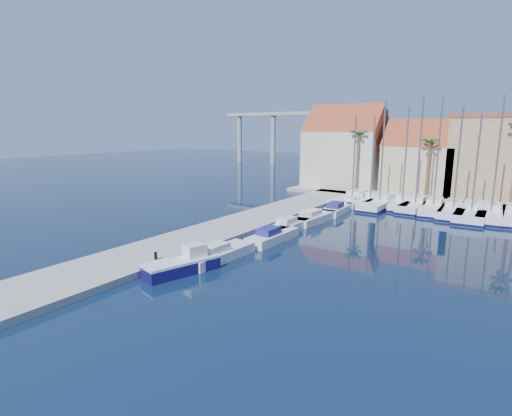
{
  "coord_description": "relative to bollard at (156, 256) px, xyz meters",
  "views": [
    {
      "loc": [
        15.45,
        -16.19,
        10.23
      ],
      "look_at": [
        -4.79,
        13.3,
        3.0
      ],
      "focal_mm": 28.0,
      "sensor_mm": 36.0,
      "label": 1
    }
  ],
  "objects": [
    {
      "name": "motorboat_west_6",
      "position": [
        3.48,
        34.36,
        -0.28
      ],
      "size": [
        2.23,
        6.26,
        1.4
      ],
      "rotation": [
        0.0,
        0.0,
        0.04
      ],
      "color": "white",
      "rests_on": "ground"
    },
    {
      "name": "sailboat_0",
      "position": [
        2.91,
        33.1,
        -0.22
      ],
      "size": [
        3.52,
        10.76,
        11.83
      ],
      "rotation": [
        0.0,
        0.0,
        -0.07
      ],
      "color": "white",
      "rests_on": "ground"
    },
    {
      "name": "ground",
      "position": [
        6.98,
        -3.15,
        -0.78
      ],
      "size": [
        260.0,
        260.0,
        0.0
      ],
      "primitive_type": "plane",
      "color": "#081432",
      "rests_on": "ground"
    },
    {
      "name": "building_0",
      "position": [
        -3.02,
        43.85,
        5.74
      ],
      "size": [
        12.3,
        9.0,
        13.5
      ],
      "color": "beige",
      "rests_on": "shore_north"
    },
    {
      "name": "sailboat_7",
      "position": [
        17.44,
        32.56,
        -0.23
      ],
      "size": [
        3.65,
        12.16,
        11.68
      ],
      "rotation": [
        0.0,
        0.0,
        0.04
      ],
      "color": "white",
      "rests_on": "ground"
    },
    {
      "name": "sailboat_8",
      "position": [
        19.4,
        32.66,
        -0.19
      ],
      "size": [
        2.83,
        10.14,
        13.67
      ],
      "rotation": [
        0.0,
        0.0,
        0.02
      ],
      "color": "white",
      "rests_on": "ground"
    },
    {
      "name": "motorboat_west_0",
      "position": [
        3.02,
        3.76,
        -0.28
      ],
      "size": [
        2.32,
        6.62,
        1.4
      ],
      "rotation": [
        0.0,
        0.0,
        -0.03
      ],
      "color": "white",
      "rests_on": "ground"
    },
    {
      "name": "motorboat_west_3",
      "position": [
        3.33,
        19.69,
        -0.28
      ],
      "size": [
        2.62,
        6.99,
        1.4
      ],
      "rotation": [
        0.0,
        0.0,
        -0.06
      ],
      "color": "white",
      "rests_on": "ground"
    },
    {
      "name": "quay_west",
      "position": [
        -2.02,
        10.35,
        -0.53
      ],
      "size": [
        6.0,
        77.0,
        0.5
      ],
      "primitive_type": "cube",
      "color": "gray",
      "rests_on": "ground"
    },
    {
      "name": "palm_0",
      "position": [
        0.98,
        38.85,
        8.3
      ],
      "size": [
        2.6,
        2.6,
        10.15
      ],
      "color": "brown",
      "rests_on": "shore_north"
    },
    {
      "name": "fishing_boat",
      "position": [
        2.76,
        0.14,
        -0.15
      ],
      "size": [
        3.26,
        5.75,
        1.91
      ],
      "rotation": [
        0.0,
        0.0,
        -0.28
      ],
      "color": "#120D50",
      "rests_on": "ground"
    },
    {
      "name": "sailboat_5",
      "position": [
        13.24,
        32.78,
        -0.17
      ],
      "size": [
        3.27,
        9.75,
        13.94
      ],
      "rotation": [
        0.0,
        0.0,
        0.08
      ],
      "color": "white",
      "rests_on": "ground"
    },
    {
      "name": "sailboat_1",
      "position": [
        5.19,
        33.6,
        -0.18
      ],
      "size": [
        2.47,
        8.46,
        11.61
      ],
      "rotation": [
        0.0,
        0.0,
        -0.03
      ],
      "color": "white",
      "rests_on": "ground"
    },
    {
      "name": "sailboat_4",
      "position": [
        11.12,
        33.18,
        -0.18
      ],
      "size": [
        3.02,
        9.75,
        13.78
      ],
      "rotation": [
        0.0,
        0.0,
        -0.05
      ],
      "color": "white",
      "rests_on": "ground"
    },
    {
      "name": "sailboat_2",
      "position": [
        6.88,
        32.32,
        -0.2
      ],
      "size": [
        3.14,
        10.82,
        13.58
      ],
      "rotation": [
        0.0,
        0.0,
        -0.03
      ],
      "color": "white",
      "rests_on": "ground"
    },
    {
      "name": "palm_1",
      "position": [
        10.98,
        38.85,
        7.35
      ],
      "size": [
        2.6,
        2.6,
        9.15
      ],
      "color": "brown",
      "rests_on": "shore_north"
    },
    {
      "name": "motorboat_west_2",
      "position": [
        3.02,
        14.92,
        -0.28
      ],
      "size": [
        1.98,
        5.81,
        1.4
      ],
      "rotation": [
        0.0,
        0.0,
        -0.02
      ],
      "color": "white",
      "rests_on": "ground"
    },
    {
      "name": "motorboat_west_1",
      "position": [
        3.73,
        10.49,
        -0.28
      ],
      "size": [
        2.15,
        6.21,
        1.4
      ],
      "rotation": [
        0.0,
        0.0,
        -0.03
      ],
      "color": "white",
      "rests_on": "ground"
    },
    {
      "name": "sailboat_3",
      "position": [
        9.36,
        33.51,
        -0.17
      ],
      "size": [
        2.99,
        8.92,
        12.87
      ],
      "rotation": [
        0.0,
        0.0,
        0.08
      ],
      "color": "white",
      "rests_on": "ground"
    },
    {
      "name": "building_2",
      "position": [
        19.98,
        44.85,
        5.47
      ],
      "size": [
        14.2,
        10.2,
        11.5
      ],
      "color": "#98805D",
      "rests_on": "shore_north"
    },
    {
      "name": "motorboat_west_4",
      "position": [
        3.6,
        25.52,
        -0.28
      ],
      "size": [
        2.47,
        6.66,
        1.4
      ],
      "rotation": [
        0.0,
        0.0,
        0.06
      ],
      "color": "white",
      "rests_on": "ground"
    },
    {
      "name": "building_1",
      "position": [
        8.98,
        43.85,
        4.51
      ],
      "size": [
        10.3,
        8.0,
        11.0
      ],
      "color": "beige",
      "rests_on": "shore_north"
    },
    {
      "name": "shore_north",
      "position": [
        16.98,
        44.85,
        -0.53
      ],
      "size": [
        54.0,
        16.0,
        0.5
      ],
      "primitive_type": "cube",
      "color": "gray",
      "rests_on": "ground"
    },
    {
      "name": "viaduct",
      "position": [
        -32.1,
        78.85,
        9.46
      ],
      "size": [
        48.0,
        2.2,
        14.45
      ],
      "color": "#9E9E99",
      "rests_on": "ground"
    },
    {
      "name": "sailboat_6",
      "position": [
        15.51,
        32.65,
        -0.21
      ],
      "size": [
        3.2,
        10.62,
        12.65
      ],
      "rotation": [
        0.0,
        0.0,
        0.04
      ],
      "color": "white",
      "rests_on": "ground"
    },
    {
      "name": "motorboat_west_5",
      "position": [
        3.69,
        30.38,
        -0.28
      ],
      "size": [
        2.03,
        5.15,
        1.4
      ],
      "rotation": [
        0.0,
        0.0,
        0.08
      ],
      "color": "white",
      "rests_on": "ground"
    },
    {
      "name": "bollard",
      "position": [
        0.0,
        0.0,
        0.0
      ],
      "size": [
        0.23,
        0.23,
        0.57
      ],
      "primitive_type": "cylinder",
      "color": "black",
      "rests_on": "quay_west"
    }
  ]
}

